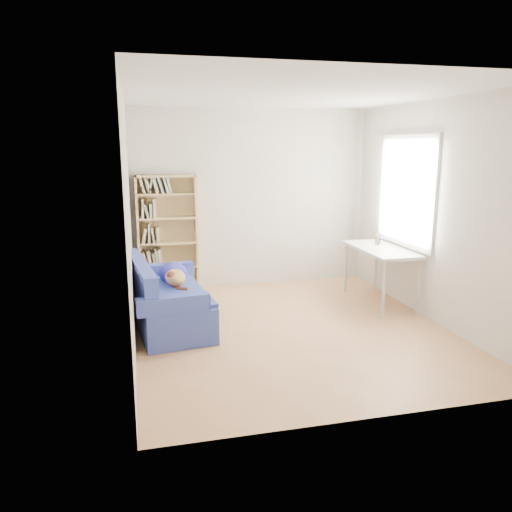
{
  "coord_description": "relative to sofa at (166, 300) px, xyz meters",
  "views": [
    {
      "loc": [
        -1.68,
        -5.19,
        2.07
      ],
      "look_at": [
        -0.38,
        0.15,
        0.85
      ],
      "focal_mm": 35.0,
      "sensor_mm": 36.0,
      "label": 1
    }
  ],
  "objects": [
    {
      "name": "pen_cup",
      "position": [
        2.9,
        0.42,
        0.5
      ],
      "size": [
        0.08,
        0.08,
        0.16
      ],
      "color": "white",
      "rests_on": "desk"
    },
    {
      "name": "ground",
      "position": [
        1.38,
        -0.48,
        -0.31
      ],
      "size": [
        4.0,
        4.0,
        0.0
      ],
      "primitive_type": "plane",
      "color": "#AF794F",
      "rests_on": "ground"
    },
    {
      "name": "room_shell",
      "position": [
        1.48,
        -0.45,
        1.33
      ],
      "size": [
        3.54,
        4.04,
        2.62
      ],
      "color": "silver",
      "rests_on": "ground"
    },
    {
      "name": "bookshelf",
      "position": [
        0.13,
        1.37,
        0.47
      ],
      "size": [
        0.84,
        0.26,
        1.68
      ],
      "color": "tan",
      "rests_on": "ground"
    },
    {
      "name": "desk",
      "position": [
        2.83,
        0.19,
        0.37
      ],
      "size": [
        0.57,
        1.24,
        0.75
      ],
      "color": "white",
      "rests_on": "ground"
    },
    {
      "name": "sofa",
      "position": [
        0.0,
        0.0,
        0.0
      ],
      "size": [
        0.95,
        1.68,
        0.79
      ],
      "rotation": [
        0.0,
        0.0,
        0.12
      ],
      "color": "navy",
      "rests_on": "ground"
    }
  ]
}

